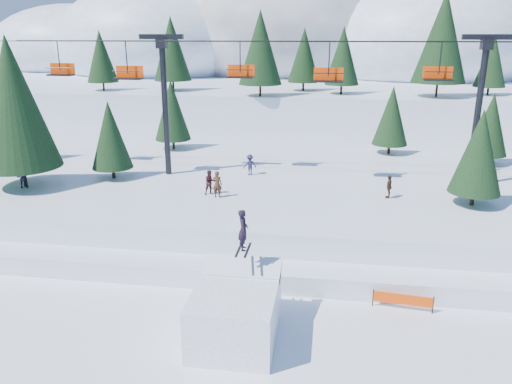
# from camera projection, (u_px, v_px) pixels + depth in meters

# --- Properties ---
(ground) EXTENTS (160.00, 160.00, 0.00)m
(ground) POSITION_uv_depth(u_px,v_px,m) (245.00, 353.00, 20.96)
(ground) COLOR white
(ground) RESTS_ON ground
(mid_shelf) EXTENTS (70.00, 22.00, 2.50)m
(mid_shelf) POSITION_uv_depth(u_px,v_px,m) (285.00, 194.00, 37.54)
(mid_shelf) COLOR white
(mid_shelf) RESTS_ON ground
(berm) EXTENTS (70.00, 6.00, 1.10)m
(berm) POSITION_uv_depth(u_px,v_px,m) (269.00, 260.00, 28.33)
(berm) COLOR white
(berm) RESTS_ON ground
(mountain_ridge) EXTENTS (119.00, 61.13, 26.46)m
(mountain_ridge) POSITION_uv_depth(u_px,v_px,m) (286.00, 52.00, 87.87)
(mountain_ridge) COLOR white
(mountain_ridge) RESTS_ON ground
(jump_kicker) EXTENTS (3.55, 4.84, 5.47)m
(jump_kicker) POSITION_uv_depth(u_px,v_px,m) (236.00, 311.00, 21.64)
(jump_kicker) COLOR white
(jump_kicker) RESTS_ON ground
(chairlift) EXTENTS (46.00, 3.21, 10.28)m
(chairlift) POSITION_uv_depth(u_px,v_px,m) (306.00, 86.00, 34.95)
(chairlift) COLOR black
(chairlift) RESTS_ON mid_shelf
(conifer_stand) EXTENTS (63.87, 18.42, 10.32)m
(conifer_stand) POSITION_uv_depth(u_px,v_px,m) (282.00, 118.00, 35.67)
(conifer_stand) COLOR black
(conifer_stand) RESTS_ON mid_shelf
(distant_skiers) EXTENTS (33.43, 10.35, 1.78)m
(distant_skiers) POSITION_uv_depth(u_px,v_px,m) (271.00, 173.00, 35.67)
(distant_skiers) COLOR #432618
(distant_skiers) RESTS_ON mid_shelf
(banner_near) EXTENTS (2.84, 0.40, 0.90)m
(banner_near) POSITION_uv_depth(u_px,v_px,m) (403.00, 300.00, 24.09)
(banner_near) COLOR black
(banner_near) RESTS_ON ground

